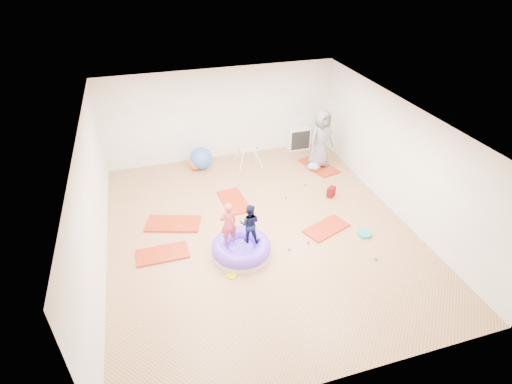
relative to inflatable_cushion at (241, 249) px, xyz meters
name	(u,v)px	position (x,y,z in m)	size (l,w,h in m)	color
room	(260,180)	(0.64, 0.71, 1.24)	(7.01, 8.01, 2.81)	tan
gym_mat_front_left	(163,254)	(-1.67, 0.49, -0.14)	(1.13, 0.57, 0.05)	#A62708
gym_mat_mid_left	(173,224)	(-1.32, 1.52, -0.13)	(1.29, 0.65, 0.05)	#A62708
gym_mat_center_back	(234,201)	(0.34, 2.05, -0.14)	(1.19, 0.59, 0.05)	#A62708
gym_mat_right	(326,228)	(2.19, 0.29, -0.14)	(1.10, 0.55, 0.05)	#A62708
gym_mat_rear_right	(319,166)	(3.28, 3.16, -0.13)	(1.27, 0.63, 0.05)	#A62708
inflatable_cushion	(241,249)	(0.00, 0.00, 0.00)	(1.31, 1.31, 0.41)	silver
child_pink	(228,222)	(-0.24, 0.09, 0.72)	(0.37, 0.24, 1.01)	#CF3848
child_navy	(250,222)	(0.20, 0.02, 0.68)	(0.45, 0.35, 0.92)	black
adult_caregiver	(321,139)	(3.28, 3.18, 0.77)	(0.86, 0.56, 1.75)	slate
infant	(314,166)	(3.02, 2.97, 0.00)	(0.35, 0.36, 0.21)	#94C5E8
ball_pit_balls	(279,227)	(1.12, 0.65, -0.13)	(4.02, 3.33, 0.07)	red
exercise_ball_blue	(201,158)	(-0.16, 4.10, 0.18)	(0.67, 0.67, 0.67)	blue
exercise_ball_orange	(196,163)	(-0.33, 4.09, 0.05)	(0.43, 0.43, 0.43)	#E0581C
infant_play_gym	(248,154)	(1.25, 3.88, 0.22)	(0.74, 0.70, 0.57)	white
cube_shelf	(299,138)	(3.14, 4.50, 0.20)	(0.73, 0.36, 0.73)	white
balance_disc	(365,234)	(2.95, -0.18, -0.12)	(0.33, 0.33, 0.07)	teal
backpack	(331,192)	(2.91, 1.56, -0.02)	(0.24, 0.15, 0.28)	#A80209
yellow_toy	(232,276)	(-0.36, -0.60, -0.15)	(0.21, 0.21, 0.03)	#D9D500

